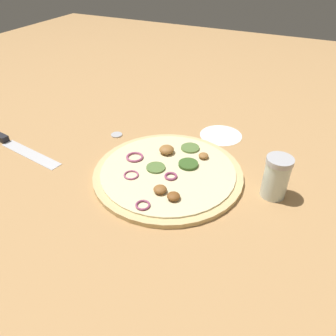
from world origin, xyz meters
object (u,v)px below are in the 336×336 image
object	(u,v)px
pizza	(168,172)
loose_cap	(117,134)
spice_jar	(276,177)
knife	(7,141)

from	to	relation	value
pizza	loose_cap	size ratio (longest dim) A/B	11.15
spice_jar	loose_cap	world-z (taller)	spice_jar
pizza	spice_jar	size ratio (longest dim) A/B	3.66
loose_cap	pizza	bearing A→B (deg)	-116.55
pizza	knife	distance (m)	0.48
knife	spice_jar	world-z (taller)	spice_jar
knife	spice_jar	xyz separation A→B (m)	(0.10, -0.72, 0.04)
knife	loose_cap	bearing A→B (deg)	42.53
spice_jar	knife	bearing A→B (deg)	97.56
pizza	loose_cap	xyz separation A→B (m)	(0.11, 0.22, -0.00)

